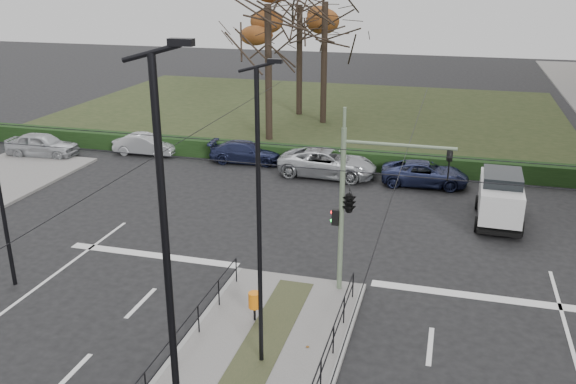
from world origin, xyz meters
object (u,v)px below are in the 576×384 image
Objects in this scene: traffic_light at (352,199)px; streetlamp_median_near at (171,301)px; parked_car_first at (42,145)px; parked_car_fifth at (425,174)px; parked_car_third at (246,152)px; parked_car_second at (145,144)px; litter_bin at (254,301)px; streetlamp_median_far at (260,220)px; white_van at (500,196)px; bare_tree_center at (325,11)px; parked_car_fourth at (328,163)px; bare_tree_near at (268,14)px; rust_tree at (300,5)px.

traffic_light is 0.61× the size of streetlamp_median_near.
parked_car_first is 22.19m from parked_car_fifth.
parked_car_third is (-6.71, 23.23, -4.24)m from streetlamp_median_near.
litter_bin is at bearing -145.63° from parked_car_second.
parked_car_second is (-14.70, 13.43, -2.80)m from traffic_light.
streetlamp_median_near reaches higher than traffic_light.
parked_car_first is at bearing 139.44° from streetlamp_median_far.
parked_car_third is at bearing 157.80° from white_van.
litter_bin is 27.87m from bare_tree_center.
parked_car_fifth is (1.80, 12.16, -2.80)m from traffic_light.
parked_car_third is 0.81× the size of parked_car_fourth.
traffic_light is 1.32× the size of parked_car_first.
white_van reaches higher than parked_car_fourth.
parked_car_fourth is (11.38, -1.14, 0.11)m from parked_car_second.
streetlamp_median_far is 1.95× the size of parked_car_first.
parked_car_second is at bearing -75.39° from parked_car_first.
litter_bin is at bearing -74.17° from bare_tree_near.
bare_tree_center is 0.99× the size of bare_tree_near.
streetlamp_median_far is at bearing -81.11° from bare_tree_center.
parked_car_first is 12.22m from parked_car_third.
parked_car_fifth is at bearing 73.93° from litter_bin.
white_van is 0.38× the size of bare_tree_near.
parked_car_second is at bearing 164.67° from white_van.
bare_tree_center reaches higher than traffic_light.
bare_tree_near is (-0.03, -7.74, -0.20)m from rust_tree.
bare_tree_near is at bearing 142.45° from white_van.
bare_tree_center is at bearing 66.58° from bare_tree_near.
parked_car_first reaches higher than parked_car_third.
litter_bin is at bearing -82.27° from bare_tree_center.
parked_car_second is at bearing 86.27° from parked_car_fourth.
parked_car_fourth is 5.12m from parked_car_fifth.
litter_bin is 13.17m from white_van.
rust_tree reaches higher than litter_bin.
parked_car_fourth is (5.02, -1.22, 0.12)m from parked_car_third.
traffic_light is at bearing 168.39° from parked_car_fifth.
traffic_light is at bearing -124.26° from parked_car_first.
litter_bin is 0.18× the size of parked_car_fourth.
rust_tree is (-6.83, 35.98, 3.26)m from streetlamp_median_near.
parked_car_first is at bearing 141.75° from litter_bin.
bare_tree_near is 14.13m from parked_car_fifth.
parked_car_third is 8.86m from bare_tree_near.
streetlamp_median_near reaches higher than parked_car_third.
parked_car_second is 0.85× the size of parked_car_fifth.
parked_car_third is (12.04, 2.10, -0.12)m from parked_car_first.
rust_tree is (-8.46, 26.25, 4.70)m from traffic_light.
litter_bin is 15.48m from parked_car_fifth.
streetlamp_median_far is 22.62m from parked_car_second.
parked_car_second reaches higher than parked_car_fifth.
bare_tree_center is at bearing 97.56° from streetlamp_median_near.
bare_tree_near reaches higher than parked_car_fifth.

